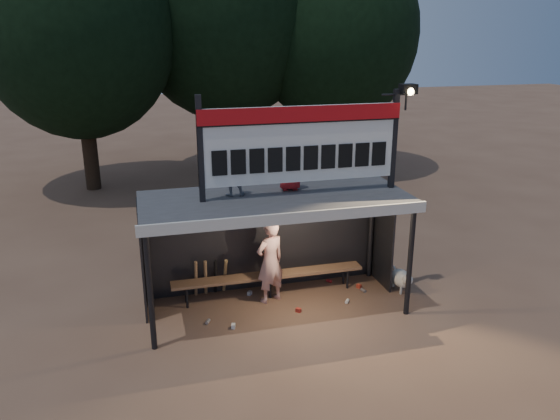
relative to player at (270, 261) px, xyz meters
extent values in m
plane|color=brown|center=(0.03, -0.30, -0.87)|extent=(80.00, 80.00, 0.00)
imported|color=silver|center=(0.00, 0.00, 0.00)|extent=(0.74, 0.63, 1.73)
imported|color=slate|center=(-0.73, -0.06, 1.93)|extent=(0.49, 0.39, 0.96)
imported|color=#B11B1F|center=(0.41, 0.03, 1.99)|extent=(0.55, 0.39, 1.07)
cube|color=#38383B|center=(0.03, -0.30, 1.39)|extent=(5.00, 2.00, 0.12)
cube|color=silver|center=(0.03, -1.32, 1.35)|extent=(5.10, 0.06, 0.20)
cylinder|color=black|center=(-2.37, -1.20, 0.23)|extent=(0.10, 0.10, 2.20)
cylinder|color=black|center=(2.43, -1.20, 0.23)|extent=(0.10, 0.10, 2.20)
cylinder|color=black|center=(-2.37, 0.60, 0.23)|extent=(0.10, 0.10, 2.20)
cylinder|color=black|center=(2.43, 0.60, 0.23)|extent=(0.10, 0.10, 2.20)
cube|color=black|center=(0.03, 0.70, 0.23)|extent=(5.00, 0.04, 2.20)
cube|color=black|center=(-2.47, 0.20, 0.23)|extent=(0.04, 1.00, 2.20)
cube|color=black|center=(2.53, 0.20, 0.23)|extent=(0.04, 1.00, 2.20)
cylinder|color=black|center=(0.03, 0.70, 1.28)|extent=(5.00, 0.06, 0.06)
cube|color=black|center=(-1.32, -0.30, 2.40)|extent=(0.10, 0.10, 1.90)
cube|color=black|center=(2.38, -0.30, 2.40)|extent=(0.10, 0.10, 1.90)
cube|color=silver|center=(0.53, -0.30, 2.40)|extent=(3.80, 0.08, 1.40)
cube|color=#B90D12|center=(0.53, -0.35, 2.96)|extent=(3.80, 0.04, 0.28)
cube|color=black|center=(0.53, -0.36, 2.81)|extent=(3.80, 0.02, 0.03)
cube|color=black|center=(-1.00, -0.35, 2.15)|extent=(0.27, 0.03, 0.45)
cube|color=black|center=(-0.66, -0.35, 2.15)|extent=(0.27, 0.03, 0.45)
cube|color=black|center=(-0.32, -0.35, 2.15)|extent=(0.27, 0.03, 0.45)
cube|color=black|center=(0.02, -0.35, 2.15)|extent=(0.27, 0.03, 0.45)
cube|color=black|center=(0.36, -0.35, 2.15)|extent=(0.27, 0.03, 0.45)
cube|color=black|center=(0.70, -0.35, 2.15)|extent=(0.27, 0.03, 0.45)
cube|color=black|center=(1.04, -0.35, 2.15)|extent=(0.27, 0.03, 0.45)
cube|color=black|center=(1.38, -0.35, 2.15)|extent=(0.27, 0.03, 0.45)
cube|color=black|center=(1.72, -0.35, 2.15)|extent=(0.27, 0.03, 0.45)
cube|color=black|center=(2.06, -0.35, 2.15)|extent=(0.27, 0.03, 0.45)
cylinder|color=black|center=(2.33, -0.30, 3.25)|extent=(0.50, 0.04, 0.04)
cylinder|color=black|center=(2.58, -0.30, 3.10)|extent=(0.04, 0.04, 0.30)
cube|color=black|center=(2.58, -0.35, 3.35)|extent=(0.30, 0.22, 0.18)
sphere|color=#FFD88C|center=(2.58, -0.44, 3.31)|extent=(0.14, 0.14, 0.14)
cube|color=brown|center=(0.03, 0.25, -0.42)|extent=(4.00, 0.35, 0.06)
cylinder|color=black|center=(-1.67, 0.13, -0.64)|extent=(0.05, 0.05, 0.45)
cylinder|color=black|center=(-1.67, 0.37, -0.64)|extent=(0.05, 0.05, 0.45)
cylinder|color=black|center=(0.03, 0.13, -0.64)|extent=(0.05, 0.05, 0.45)
cylinder|color=black|center=(0.03, 0.37, -0.64)|extent=(0.05, 0.05, 0.45)
cylinder|color=black|center=(1.73, 0.13, -0.64)|extent=(0.05, 0.05, 0.45)
cylinder|color=black|center=(1.73, 0.37, -0.64)|extent=(0.05, 0.05, 0.45)
cylinder|color=black|center=(-3.97, 9.70, 1.00)|extent=(0.50, 0.50, 3.74)
ellipsoid|color=black|center=(-3.97, 9.70, 4.66)|extent=(6.46, 6.46, 7.48)
cylinder|color=black|center=(1.03, 11.20, 1.22)|extent=(0.50, 0.50, 4.18)
ellipsoid|color=black|center=(1.03, 11.20, 5.31)|extent=(7.22, 7.22, 8.36)
cylinder|color=black|center=(5.03, 10.20, 0.89)|extent=(0.50, 0.50, 3.52)
ellipsoid|color=black|center=(5.03, 10.20, 4.33)|extent=(6.08, 6.08, 7.04)
ellipsoid|color=white|center=(2.79, -0.24, -0.60)|extent=(0.36, 0.58, 0.36)
sphere|color=beige|center=(2.79, -0.52, -0.51)|extent=(0.22, 0.22, 0.22)
cone|color=beige|center=(2.79, -0.62, -0.53)|extent=(0.10, 0.10, 0.10)
cone|color=beige|center=(2.74, -0.54, -0.41)|extent=(0.06, 0.06, 0.07)
cone|color=silver|center=(2.84, -0.54, -0.41)|extent=(0.06, 0.06, 0.07)
cylinder|color=beige|center=(2.71, -0.42, -0.78)|extent=(0.05, 0.05, 0.18)
cylinder|color=silver|center=(2.87, -0.42, -0.78)|extent=(0.05, 0.05, 0.18)
cylinder|color=silver|center=(2.71, -0.06, -0.78)|extent=(0.05, 0.05, 0.18)
cylinder|color=#EEE3CD|center=(2.87, -0.06, -0.78)|extent=(0.05, 0.05, 0.18)
cylinder|color=beige|center=(2.79, 0.06, -0.53)|extent=(0.04, 0.16, 0.14)
cylinder|color=#9A6F48|center=(-1.44, 0.52, -0.44)|extent=(0.08, 0.27, 0.84)
cylinder|color=#946B45|center=(-1.24, 0.52, -0.44)|extent=(0.08, 0.30, 0.83)
cylinder|color=black|center=(-1.04, 0.52, -0.44)|extent=(0.08, 0.33, 0.83)
cylinder|color=olive|center=(-0.84, 0.52, -0.44)|extent=(0.09, 0.36, 0.82)
cube|color=#AC301D|center=(1.97, 0.07, -0.83)|extent=(0.11, 0.12, 0.08)
cylinder|color=#A3A3A7|center=(1.99, -0.13, -0.83)|extent=(0.10, 0.13, 0.07)
cube|color=silver|center=(-0.93, -0.88, -0.83)|extent=(0.10, 0.12, 0.08)
cylinder|color=#B21E21|center=(1.45, 0.49, -0.83)|extent=(0.13, 0.13, 0.07)
cube|color=#A3A3A8|center=(-0.36, 0.35, -0.83)|extent=(0.12, 0.12, 0.08)
cylinder|color=silver|center=(1.48, -0.50, -0.83)|extent=(0.12, 0.14, 0.07)
cube|color=#AF2A1E|center=(0.42, -0.61, -0.83)|extent=(0.12, 0.12, 0.08)
cylinder|color=#B5B5BA|center=(-1.36, -0.59, -0.83)|extent=(0.11, 0.14, 0.07)
camera|label=1|loc=(-2.37, -9.74, 4.37)|focal=35.00mm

